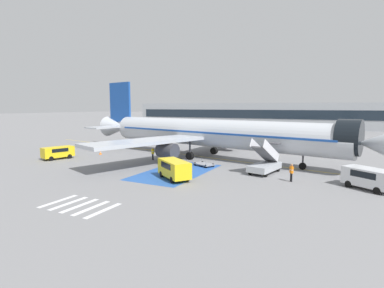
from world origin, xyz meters
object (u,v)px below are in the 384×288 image
terminal_building (264,115)px  service_van_2 (369,177)px  airliner (209,133)px  service_van_0 (58,152)px  ground_crew_1 (153,153)px  fuel_tanker (214,132)px  ground_crew_0 (291,171)px  traffic_cone_1 (366,177)px  baggage_cart (204,164)px  boarding_stairs_forward (265,164)px  service_van_1 (174,168)px  traffic_cone_0 (100,153)px

terminal_building → service_van_2: bearing=-70.0°
airliner → service_van_0: bearing=-48.6°
ground_crew_1 → terminal_building: terminal_building is taller
fuel_tanker → service_van_2: size_ratio=1.89×
service_van_0 → terminal_building: bearing=99.8°
airliner → terminal_building: airliner is taller
ground_crew_0 → traffic_cone_1: bearing=85.8°
baggage_cart → service_van_2: bearing=104.8°
airliner → service_van_2: size_ratio=10.28×
baggage_cart → airliner: bearing=-137.1°
boarding_stairs_forward → service_van_0: boarding_stairs_forward is taller
airliner → service_van_1: bearing=20.1°
service_van_1 → airliner: bearing=-135.5°
service_van_2 → baggage_cart: (-17.91, 2.87, -0.91)m
service_van_0 → service_van_1: bearing=9.1°
ground_crew_1 → terminal_building: (-2.92, 76.61, 3.29)m
fuel_tanker → traffic_cone_0: 27.91m
traffic_cone_1 → baggage_cart: bearing=-175.6°
ground_crew_0 → service_van_2: bearing=54.5°
service_van_0 → ground_crew_1: size_ratio=2.51×
airliner → fuel_tanker: size_ratio=5.44×
service_van_2 → ground_crew_0: 6.75m
ground_crew_0 → baggage_cart: bearing=-144.1°
baggage_cart → ground_crew_1: ground_crew_1 is taller
ground_crew_1 → traffic_cone_0: ground_crew_1 is taller
boarding_stairs_forward → terminal_building: 80.07m
service_van_0 → terminal_building: 82.84m
airliner → ground_crew_1: size_ratio=26.26×
service_van_1 → terminal_building: size_ratio=0.05×
ground_crew_0 → ground_crew_1: size_ratio=1.00×
service_van_1 → traffic_cone_1: (17.88, 9.03, -0.91)m
traffic_cone_1 → terminal_building: terminal_building is taller
fuel_tanker → traffic_cone_1: bearing=-140.4°
boarding_stairs_forward → baggage_cart: (-7.82, 0.40, -0.75)m
service_van_2 → fuel_tanker: bearing=75.9°
traffic_cone_0 → service_van_2: bearing=-6.0°
airliner → boarding_stairs_forward: bearing=67.6°
traffic_cone_1 → fuel_tanker: bearing=137.2°
fuel_tanker → service_van_0: bearing=154.4°
boarding_stairs_forward → service_van_0: 29.11m
airliner → service_van_2: airliner is taller
ground_crew_1 → traffic_cone_1: size_ratio=3.26×
baggage_cart → traffic_cone_1: 18.03m
service_van_1 → fuel_tanker: bearing=-128.1°
service_van_0 → ground_crew_1: 13.81m
traffic_cone_0 → traffic_cone_1: bearing=0.7°
terminal_building → airliner: bearing=-82.7°
traffic_cone_1 → service_van_1: bearing=-153.2°
airliner → baggage_cart: bearing=30.0°
airliner → fuel_tanker: bearing=-148.0°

